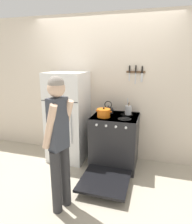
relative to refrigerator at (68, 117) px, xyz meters
The scene contains 9 objects.
ground_plane 1.02m from the refrigerator, 28.59° to the left, with size 14.00×14.00×0.00m, color #B2A893.
wall_back 0.82m from the refrigerator, 30.87° to the left, with size 10.00×0.06×2.55m.
refrigerator is the anchor object (origin of this frame).
stove_range 0.94m from the refrigerator, ahead, with size 0.75×1.37×0.89m.
dutch_oven_pot 0.74m from the refrigerator, 12.32° to the right, with size 0.26×0.22×0.16m.
tea_kettle 0.74m from the refrigerator, ahead, with size 0.21×0.17×0.21m.
utensil_jar 1.08m from the refrigerator, ahead, with size 0.11×0.11×0.28m.
person 1.33m from the refrigerator, 69.86° to the right, with size 0.33×0.39×1.63m.
wall_knife_strip 1.42m from the refrigerator, 14.51° to the left, with size 0.31×0.03×0.31m.
Camera 1 is at (0.90, -3.45, 1.81)m, focal length 32.00 mm.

